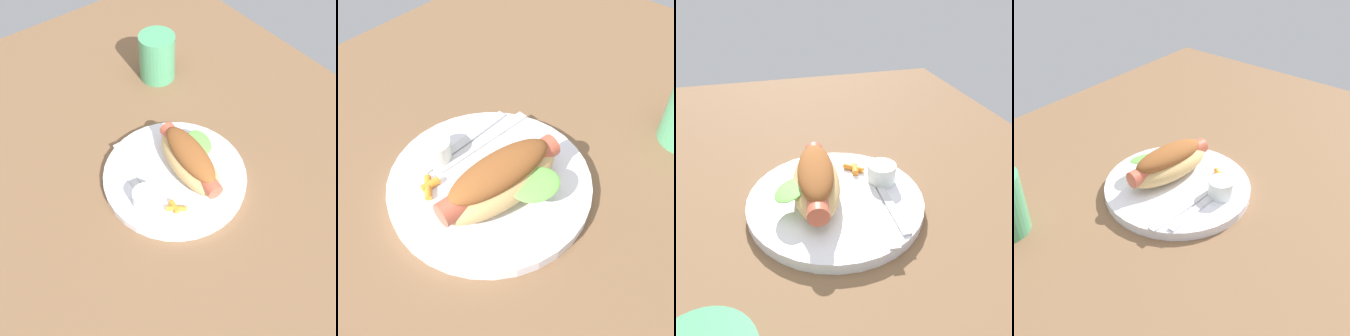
% 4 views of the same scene
% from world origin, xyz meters
% --- Properties ---
extents(ground_plane, '(1.20, 0.90, 0.02)m').
position_xyz_m(ground_plane, '(0.00, 0.00, -0.01)').
color(ground_plane, brown).
extents(plate, '(0.26, 0.26, 0.02)m').
position_xyz_m(plate, '(0.01, 0.01, 0.01)').
color(plate, white).
rests_on(plate, ground_plane).
extents(hot_dog, '(0.17, 0.11, 0.06)m').
position_xyz_m(hot_dog, '(0.00, -0.01, 0.05)').
color(hot_dog, tan).
rests_on(hot_dog, plate).
extents(sauce_ramekin, '(0.04, 0.04, 0.03)m').
position_xyz_m(sauce_ramekin, '(-0.01, 0.09, 0.03)').
color(sauce_ramekin, white).
rests_on(sauce_ramekin, plate).
extents(fork, '(0.15, 0.01, 0.00)m').
position_xyz_m(fork, '(0.04, 0.08, 0.02)').
color(fork, silver).
rests_on(fork, plate).
extents(knife, '(0.15, 0.03, 0.00)m').
position_xyz_m(knife, '(0.05, 0.07, 0.02)').
color(knife, silver).
rests_on(knife, plate).
extents(carrot_garnish, '(0.03, 0.03, 0.01)m').
position_xyz_m(carrot_garnish, '(-0.05, 0.06, 0.02)').
color(carrot_garnish, orange).
rests_on(carrot_garnish, plate).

